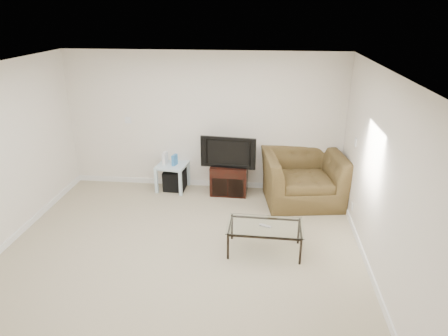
# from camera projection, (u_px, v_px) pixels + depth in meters

# --- Properties ---
(floor) EXTENTS (5.00, 5.00, 0.00)m
(floor) POSITION_uv_depth(u_px,v_px,m) (178.00, 262.00, 5.34)
(floor) COLOR tan
(floor) RESTS_ON ground
(ceiling) EXTENTS (5.00, 5.00, 0.00)m
(ceiling) POSITION_uv_depth(u_px,v_px,m) (168.00, 72.00, 4.40)
(ceiling) COLOR white
(ceiling) RESTS_ON ground
(wall_back) EXTENTS (5.00, 0.02, 2.50)m
(wall_back) POSITION_uv_depth(u_px,v_px,m) (204.00, 122.00, 7.17)
(wall_back) COLOR silver
(wall_back) RESTS_ON ground
(wall_right) EXTENTS (0.02, 5.00, 2.50)m
(wall_right) POSITION_uv_depth(u_px,v_px,m) (384.00, 185.00, 4.63)
(wall_right) COLOR silver
(wall_right) RESTS_ON ground
(plate_back) EXTENTS (0.12, 0.02, 0.12)m
(plate_back) POSITION_uv_depth(u_px,v_px,m) (128.00, 120.00, 7.30)
(plate_back) COLOR white
(plate_back) RESTS_ON wall_back
(plate_right_switch) EXTENTS (0.02, 0.09, 0.13)m
(plate_right_switch) POSITION_uv_depth(u_px,v_px,m) (356.00, 142.00, 6.11)
(plate_right_switch) COLOR white
(plate_right_switch) RESTS_ON wall_right
(plate_right_outlet) EXTENTS (0.02, 0.08, 0.12)m
(plate_right_outlet) POSITION_uv_depth(u_px,v_px,m) (352.00, 206.00, 6.19)
(plate_right_outlet) COLOR white
(plate_right_outlet) RESTS_ON wall_right
(tv_stand) EXTENTS (0.66, 0.47, 0.54)m
(tv_stand) POSITION_uv_depth(u_px,v_px,m) (229.00, 179.00, 7.24)
(tv_stand) COLOR black
(tv_stand) RESTS_ON floor
(dvd_player) EXTENTS (0.39, 0.28, 0.05)m
(dvd_player) POSITION_uv_depth(u_px,v_px,m) (229.00, 170.00, 7.14)
(dvd_player) COLOR black
(dvd_player) RESTS_ON tv_stand
(television) EXTENTS (0.92, 0.27, 0.56)m
(television) POSITION_uv_depth(u_px,v_px,m) (229.00, 151.00, 7.01)
(television) COLOR black
(television) RESTS_ON tv_stand
(side_table) EXTENTS (0.58, 0.58, 0.49)m
(side_table) POSITION_uv_depth(u_px,v_px,m) (173.00, 177.00, 7.40)
(side_table) COLOR silver
(side_table) RESTS_ON floor
(subwoofer) EXTENTS (0.39, 0.39, 0.38)m
(subwoofer) POSITION_uv_depth(u_px,v_px,m) (175.00, 180.00, 7.44)
(subwoofer) COLOR black
(subwoofer) RESTS_ON floor
(game_console) EXTENTS (0.08, 0.17, 0.23)m
(game_console) POSITION_uv_depth(u_px,v_px,m) (165.00, 158.00, 7.27)
(game_console) COLOR white
(game_console) RESTS_ON side_table
(game_case) EXTENTS (0.09, 0.15, 0.20)m
(game_case) POSITION_uv_depth(u_px,v_px,m) (175.00, 160.00, 7.24)
(game_case) COLOR #337FCC
(game_case) RESTS_ON side_table
(recliner) EXTENTS (1.45, 1.06, 1.17)m
(recliner) POSITION_uv_depth(u_px,v_px,m) (303.00, 170.00, 6.84)
(recliner) COLOR brown
(recliner) RESTS_ON floor
(coffee_table) EXTENTS (1.04, 0.60, 0.40)m
(coffee_table) POSITION_uv_depth(u_px,v_px,m) (264.00, 238.00, 5.52)
(coffee_table) COLOR black
(coffee_table) RESTS_ON floor
(remote) EXTENTS (0.17, 0.10, 0.02)m
(remote) POSITION_uv_depth(u_px,v_px,m) (265.00, 226.00, 5.41)
(remote) COLOR #B2B2B7
(remote) RESTS_ON coffee_table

